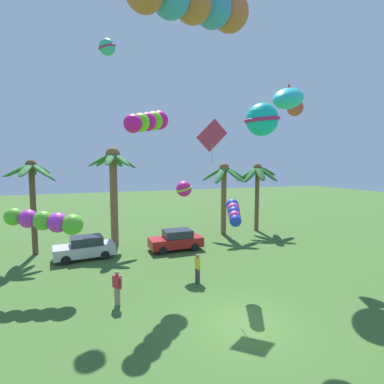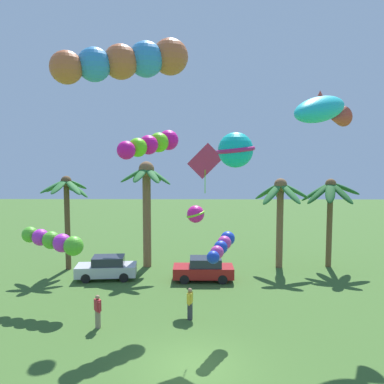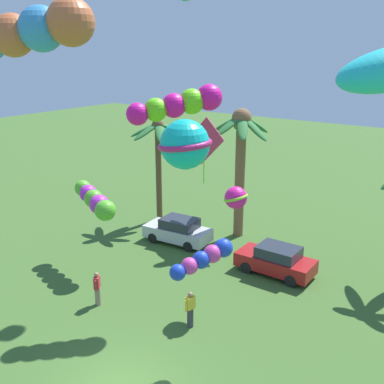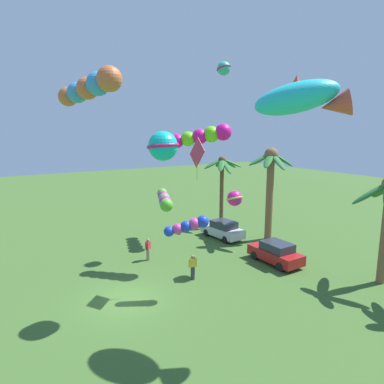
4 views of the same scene
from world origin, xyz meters
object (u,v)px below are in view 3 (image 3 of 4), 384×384
(parked_car_1, at_px, (276,260))
(kite_ball_8, at_px, (236,198))
(palm_tree_1, at_px, (158,143))
(kite_diamond_1, at_px, (204,142))
(kite_tube_0, at_px, (178,104))
(palm_tree_3, at_px, (241,147))
(parked_car_0, at_px, (178,230))
(kite_tube_2, at_px, (204,258))
(kite_ball_4, at_px, (185,144))
(spectator_1, at_px, (190,309))
(kite_tube_6, at_px, (20,34))
(kite_tube_5, at_px, (95,200))
(spectator_0, at_px, (97,288))

(parked_car_1, bearing_deg, kite_ball_8, -99.28)
(palm_tree_1, xyz_separation_m, kite_ball_8, (9.14, -5.85, -0.33))
(palm_tree_1, distance_m, kite_diamond_1, 13.40)
(palm_tree_1, distance_m, kite_tube_0, 10.19)
(palm_tree_3, distance_m, kite_ball_8, 7.51)
(parked_car_0, relative_size, kite_tube_2, 1.75)
(palm_tree_3, bearing_deg, kite_ball_8, -61.61)
(kite_diamond_1, relative_size, kite_ball_4, 1.20)
(palm_tree_1, relative_size, parked_car_1, 1.72)
(palm_tree_3, relative_size, spectator_1, 4.86)
(spectator_1, bearing_deg, kite_tube_6, -112.02)
(parked_car_1, xyz_separation_m, kite_ball_4, (1.09, -9.15, 7.59))
(palm_tree_1, xyz_separation_m, kite_tube_6, (6.79, -13.94, 6.16))
(palm_tree_1, distance_m, palm_tree_3, 5.64)
(palm_tree_1, bearing_deg, kite_tube_6, -64.04)
(parked_car_0, distance_m, parked_car_1, 6.40)
(kite_tube_0, xyz_separation_m, kite_diamond_1, (2.81, -2.24, -0.89))
(kite_tube_5, xyz_separation_m, kite_tube_6, (5.27, -7.02, 7.80))
(kite_ball_4, bearing_deg, palm_tree_1, 132.64)
(kite_ball_4, xyz_separation_m, kite_tube_6, (-3.98, -2.25, 3.01))
(palm_tree_3, height_order, kite_tube_0, kite_tube_0)
(kite_tube_2, relative_size, kite_tube_5, 0.63)
(kite_diamond_1, height_order, kite_tube_2, kite_diamond_1)
(spectator_1, height_order, kite_tube_2, kite_tube_2)
(kite_diamond_1, height_order, kite_tube_5, kite_diamond_1)
(spectator_0, bearing_deg, kite_ball_4, -16.63)
(parked_car_1, bearing_deg, palm_tree_1, 165.29)
(palm_tree_1, xyz_separation_m, parked_car_0, (3.28, -2.29, -4.44))
(kite_tube_6, bearing_deg, parked_car_0, 106.74)
(spectator_0, bearing_deg, palm_tree_1, 114.76)
(kite_tube_0, distance_m, kite_ball_4, 6.37)
(parked_car_1, relative_size, kite_tube_6, 0.87)
(kite_tube_0, height_order, kite_tube_5, kite_tube_0)
(spectator_0, height_order, kite_diamond_1, kite_diamond_1)
(parked_car_1, distance_m, kite_tube_2, 8.18)
(kite_tube_0, distance_m, kite_ball_8, 4.62)
(spectator_0, relative_size, kite_ball_8, 1.47)
(kite_tube_2, bearing_deg, spectator_0, 178.08)
(palm_tree_3, relative_size, kite_tube_6, 1.71)
(palm_tree_1, bearing_deg, parked_car_0, -34.90)
(spectator_0, bearing_deg, kite_ball_8, 40.84)
(parked_car_1, bearing_deg, spectator_1, -97.40)
(spectator_1, distance_m, kite_tube_6, 11.90)
(kite_tube_6, distance_m, kite_ball_8, 10.64)
(palm_tree_3, bearing_deg, kite_diamond_1, -67.55)
(spectator_1, xyz_separation_m, kite_ball_8, (0.27, 2.96, 4.04))
(kite_ball_4, xyz_separation_m, kite_tube_5, (-9.25, 4.77, -4.79))
(spectator_0, height_order, kite_ball_8, kite_ball_8)
(palm_tree_3, bearing_deg, spectator_1, -71.01)
(spectator_0, bearing_deg, kite_diamond_1, 9.62)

